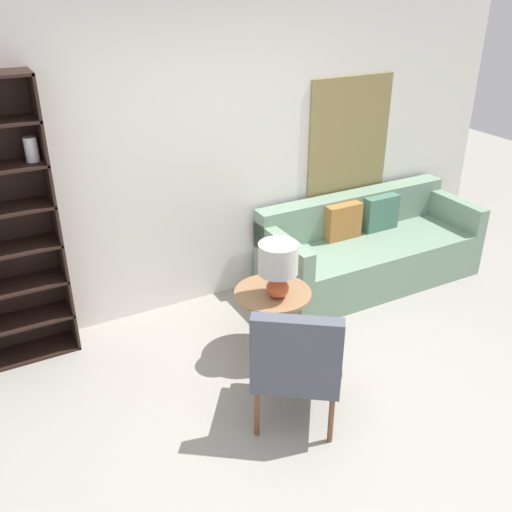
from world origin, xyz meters
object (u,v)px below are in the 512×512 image
at_px(armchair, 297,358).
at_px(table_lamp, 278,264).
at_px(couch, 367,250).
at_px(side_table, 273,297).

bearing_deg(armchair, table_lamp, 69.26).
xyz_separation_m(couch, table_lamp, (-1.40, -0.67, 0.50)).
bearing_deg(couch, side_table, -156.81).
bearing_deg(table_lamp, couch, 25.69).
distance_m(couch, side_table, 1.53).
distance_m(armchair, side_table, 0.82).
height_order(couch, table_lamp, table_lamp).
bearing_deg(side_table, armchair, -109.06).
relative_size(side_table, table_lamp, 1.36).
relative_size(armchair, couch, 0.44).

